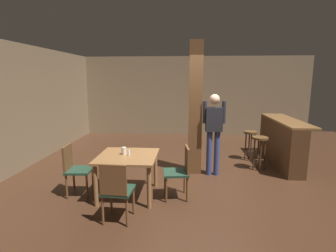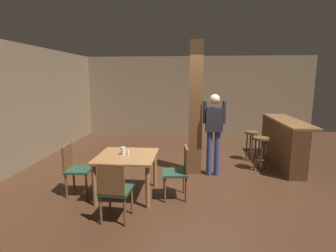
# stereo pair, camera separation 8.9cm
# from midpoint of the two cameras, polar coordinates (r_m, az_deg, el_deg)

# --- Properties ---
(ground_plane) EXTENTS (10.80, 10.80, 0.00)m
(ground_plane) POSITION_cam_midpoint_polar(r_m,az_deg,el_deg) (5.40, 7.39, -11.90)
(ground_plane) COLOR #382114
(wall_back) EXTENTS (8.00, 0.10, 2.80)m
(wall_back) POSITION_cam_midpoint_polar(r_m,az_deg,el_deg) (9.52, 6.55, 6.46)
(wall_back) COLOR #756047
(wall_back) RESTS_ON ground_plane
(wall_left) EXTENTS (0.10, 9.00, 2.80)m
(wall_left) POSITION_cam_midpoint_polar(r_m,az_deg,el_deg) (6.29, -31.76, 2.99)
(wall_left) COLOR #756047
(wall_left) RESTS_ON ground_plane
(pillar) EXTENTS (0.28, 0.28, 2.80)m
(pillar) POSITION_cam_midpoint_polar(r_m,az_deg,el_deg) (5.58, 6.49, 3.74)
(pillar) COLOR brown
(pillar) RESTS_ON ground_plane
(dining_table) EXTENTS (1.00, 1.00, 0.73)m
(dining_table) POSITION_cam_midpoint_polar(r_m,az_deg,el_deg) (4.62, -8.39, -7.62)
(dining_table) COLOR brown
(dining_table) RESTS_ON ground_plane
(chair_west) EXTENTS (0.45, 0.45, 0.89)m
(chair_west) POSITION_cam_midpoint_polar(r_m,az_deg,el_deg) (4.93, -19.19, -8.35)
(chair_west) COLOR #1E3828
(chair_west) RESTS_ON ground_plane
(chair_east) EXTENTS (0.47, 0.47, 0.89)m
(chair_east) POSITION_cam_midpoint_polar(r_m,az_deg,el_deg) (4.53, 3.04, -9.43)
(chair_east) COLOR #1E3828
(chair_east) RESTS_ON ground_plane
(chair_south) EXTENTS (0.44, 0.44, 0.89)m
(chair_south) POSITION_cam_midpoint_polar(r_m,az_deg,el_deg) (3.86, -10.95, -13.20)
(chair_south) COLOR #1E3828
(chair_south) RESTS_ON ground_plane
(napkin_cup) EXTENTS (0.08, 0.08, 0.13)m
(napkin_cup) POSITION_cam_midpoint_polar(r_m,az_deg,el_deg) (4.63, -9.19, -5.32)
(napkin_cup) COLOR beige
(napkin_cup) RESTS_ON dining_table
(salt_shaker) EXTENTS (0.03, 0.03, 0.09)m
(salt_shaker) POSITION_cam_midpoint_polar(r_m,az_deg,el_deg) (4.56, -8.14, -5.74)
(salt_shaker) COLOR silver
(salt_shaker) RESTS_ON dining_table
(standing_person) EXTENTS (0.47, 0.21, 1.72)m
(standing_person) POSITION_cam_midpoint_polar(r_m,az_deg,el_deg) (5.52, 10.42, -0.62)
(standing_person) COLOR black
(standing_person) RESTS_ON ground_plane
(bar_counter) EXTENTS (0.56, 2.19, 1.08)m
(bar_counter) POSITION_cam_midpoint_polar(r_m,az_deg,el_deg) (6.81, 23.91, -3.16)
(bar_counter) COLOR brown
(bar_counter) RESTS_ON ground_plane
(bar_stool_near) EXTENTS (0.35, 0.35, 0.75)m
(bar_stool_near) POSITION_cam_midpoint_polar(r_m,az_deg,el_deg) (6.19, 19.90, -4.03)
(bar_stool_near) COLOR #4C3319
(bar_stool_near) RESTS_ON ground_plane
(bar_stool_mid) EXTENTS (0.34, 0.34, 0.74)m
(bar_stool_mid) POSITION_cam_midpoint_polar(r_m,az_deg,el_deg) (6.86, 18.08, -2.70)
(bar_stool_mid) COLOR #4C3319
(bar_stool_mid) RESTS_ON ground_plane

